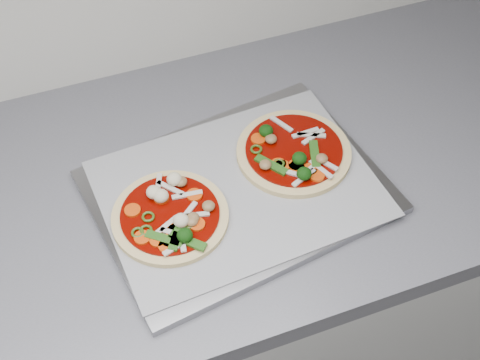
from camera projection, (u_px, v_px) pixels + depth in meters
name	position (u px, v px, depth m)	size (l,w,h in m)	color
baking_tray	(238.00, 191.00, 1.06)	(0.44, 0.33, 0.01)	gray
parchment	(238.00, 188.00, 1.06)	(0.42, 0.31, 0.00)	gray
pizza_left	(171.00, 216.00, 1.01)	(0.24, 0.24, 0.03)	#E4C083
pizza_right	(293.00, 152.00, 1.09)	(0.25, 0.25, 0.03)	#E4C083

